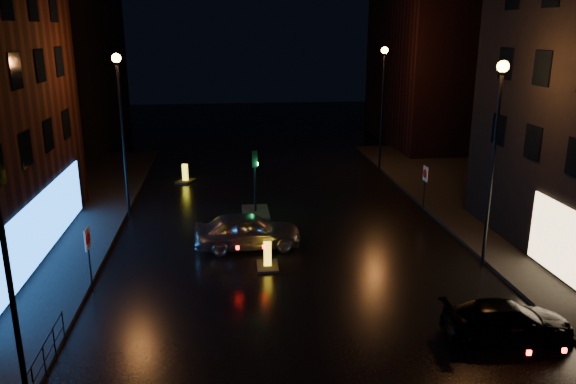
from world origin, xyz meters
The scene contains 14 objects.
ground centered at (0.00, 0.00, 0.00)m, with size 120.00×120.00×0.00m, color black.
building_far_left centered at (-16.00, 35.00, 7.00)m, with size 8.00×16.00×14.00m, color black.
building_far_right centered at (15.00, 32.00, 6.00)m, with size 8.00×14.00×12.00m, color black.
street_lamp_lfar centered at (-7.80, 14.00, 5.56)m, with size 0.44×0.44×8.37m.
street_lamp_rnear centered at (7.80, 6.00, 5.56)m, with size 0.44×0.44×8.37m.
street_lamp_rfar centered at (7.80, 22.00, 5.56)m, with size 0.44×0.44×8.37m.
traffic_signal centered at (-1.20, 14.00, 0.50)m, with size 1.40×2.40×3.45m.
guard_railing centered at (-8.00, -1.00, 0.74)m, with size 0.05×6.04×1.00m.
silver_hatchback centered at (-1.83, 9.15, 0.81)m, with size 1.91×4.74×1.62m, color #999BA0.
dark_sedan centered at (6.03, 0.51, 0.60)m, with size 1.68×4.13×1.20m, color black.
bollard_near centered at (-1.13, 6.84, 0.25)m, with size 0.89×1.31×1.13m.
bollard_far centered at (-5.31, 20.88, 0.26)m, with size 1.35×1.58×1.17m.
road_sign_left centered at (-7.90, 5.57, 1.85)m, with size 0.09×0.60×2.47m.
road_sign_right centered at (7.90, 13.46, 1.85)m, with size 0.08×0.60×2.46m.
Camera 1 is at (-2.74, -14.55, 9.55)m, focal length 35.00 mm.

